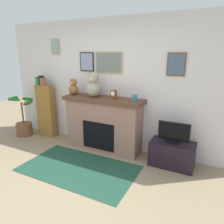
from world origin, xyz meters
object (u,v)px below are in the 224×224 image
Objects in this scene: fireplace at (103,123)px; potted_plant at (24,123)px; bookshelf at (46,109)px; tv_stand at (172,154)px; mantel_clock at (114,95)px; television at (174,133)px; candle_jar at (135,98)px; teddy_bear_brown at (73,88)px; teddy_bear_tan at (93,86)px.

fireplace is 2.13m from potted_plant.
fireplace is 1.14× the size of bookshelf.
bookshelf reaches higher than tv_stand.
potted_plant is 5.86× the size of mantel_clock.
television is 0.92m from candle_jar.
candle_jar reaches higher than potted_plant.
bookshelf is 1.89m from mantel_clock.
mantel_clock is at bearing -0.06° from teddy_bear_brown.
fireplace reaches higher than tv_stand.
mantel_clock reaches higher than candle_jar.
mantel_clock is (-0.43, -0.00, 0.02)m from candle_jar.
fireplace is 0.67m from mantel_clock.
fireplace is at bearing 176.89° from television.
fireplace is 9.99× the size of mantel_clock.
teddy_bear_tan reaches higher than bookshelf.
candle_jar reaches higher than television.
potted_plant is 2.50m from mantel_clock.
teddy_bear_brown reaches higher than mantel_clock.
television is at bearing -3.11° from fireplace.
candle_jar is at bearing -1.08° from bookshelf.
teddy_bear_tan is at bearing 177.99° from tv_stand.
potted_plant is at bearing -174.40° from fireplace.
potted_plant is 2.91× the size of teddy_bear_brown.
potted_plant is 1.81× the size of television.
television is at bearing -90.00° from tv_stand.
potted_plant is at bearing -175.43° from mantel_clock.
television is at bearing -2.80° from mantel_clock.
fireplace reaches higher than potted_plant.
teddy_bear_brown reaches higher than tv_stand.
teddy_bear_tan is at bearing -179.96° from candle_jar.
tv_stand is at bearing -2.01° from teddy_bear_tan.
teddy_bear_brown is at bearing 7.62° from potted_plant.
tv_stand is (1.41, -0.08, -0.33)m from fireplace.
teddy_bear_brown is at bearing -178.51° from fireplace.
teddy_bear_tan reaches higher than fireplace.
candle_jar is 0.37× the size of teddy_bear_brown.
bookshelf is at bearing 23.65° from potted_plant.
teddy_bear_brown is at bearing -179.98° from candle_jar.
candle_jar is at bearing 0.04° from teddy_bear_tan.
tv_stand is 1.19m from candle_jar.
bookshelf is at bearing 178.06° from television.
candle_jar is 0.43m from mantel_clock.
mantel_clock reaches higher than fireplace.
potted_plant is (-0.53, -0.23, -0.34)m from bookshelf.
mantel_clock is (-1.18, 0.06, 0.95)m from tv_stand.
tv_stand is 1.60× the size of teddy_bear_tan.
teddy_bear_brown reaches higher than candle_jar.
teddy_bear_brown is (-1.37, -0.00, 0.09)m from candle_jar.
teddy_bear_brown is at bearing 178.45° from tv_stand.
television is at bearing -2.06° from teddy_bear_tan.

